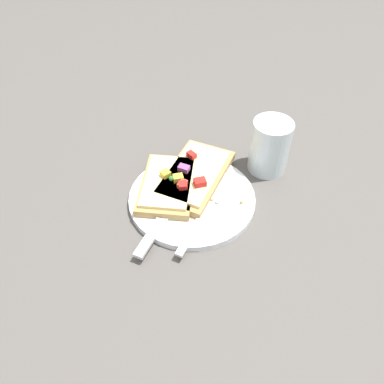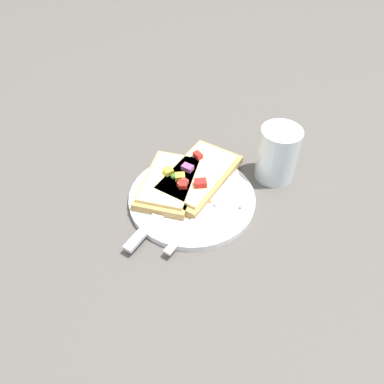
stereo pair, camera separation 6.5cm
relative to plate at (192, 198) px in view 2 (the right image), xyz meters
The scene contains 8 objects.
ground_plane 0.01m from the plate, ahead, with size 4.00×4.00×0.00m, color #56514C.
plate is the anchor object (origin of this frame).
fork 0.04m from the plate, 95.55° to the right, with size 0.20×0.06×0.01m.
knife 0.07m from the plate, behind, with size 0.21×0.07×0.01m.
pizza_slice_main 0.05m from the plate, 33.37° to the left, with size 0.19×0.14×0.03m.
pizza_slice_corner 0.05m from the plate, 104.05° to the left, with size 0.17×0.16×0.03m.
crumb_scatter 0.02m from the plate, 155.20° to the right, with size 0.10×0.10×0.01m.
drinking_glass 0.18m from the plate, 19.75° to the right, with size 0.07×0.07×0.10m.
Camera 2 is at (-0.31, -0.33, 0.49)m, focal length 35.00 mm.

